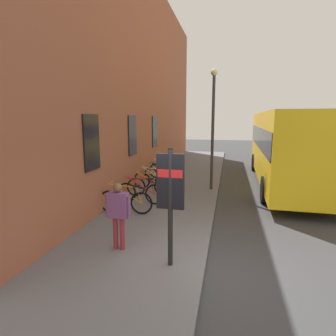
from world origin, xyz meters
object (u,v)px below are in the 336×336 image
(bicycle_nearest_sign, at_px, (161,175))
(pedestrian_near_bus, at_px, (118,209))
(bicycle_by_door, at_px, (150,186))
(bicycle_under_window, at_px, (165,171))
(bicycle_mid_rack, at_px, (126,201))
(street_lamp, at_px, (213,119))
(transit_info_sign, at_px, (170,189))
(city_bus, at_px, (287,144))
(bicycle_beside_lamp, at_px, (154,180))
(bicycle_leaning_wall, at_px, (141,193))

(bicycle_nearest_sign, relative_size, pedestrian_near_bus, 1.10)
(bicycle_by_door, xyz_separation_m, bicycle_under_window, (3.13, 0.10, 0.00))
(bicycle_under_window, bearing_deg, bicycle_mid_rack, 179.13)
(bicycle_nearest_sign, height_order, street_lamp, street_lamp)
(bicycle_mid_rack, height_order, transit_info_sign, transit_info_sign)
(bicycle_nearest_sign, bearing_deg, city_bus, -73.65)
(bicycle_by_door, xyz_separation_m, bicycle_beside_lamp, (1.02, 0.11, 0.00))
(bicycle_beside_lamp, bearing_deg, bicycle_mid_rack, 178.73)
(bicycle_mid_rack, relative_size, transit_info_sign, 0.74)
(bicycle_by_door, height_order, pedestrian_near_bus, pedestrian_near_bus)
(street_lamp, bearing_deg, transit_info_sign, 176.44)
(bicycle_mid_rack, height_order, pedestrian_near_bus, pedestrian_near_bus)
(bicycle_mid_rack, distance_m, city_bus, 8.31)
(bicycle_under_window, bearing_deg, bicycle_beside_lamp, 179.73)
(bicycle_mid_rack, xyz_separation_m, city_bus, (5.84, -5.74, 1.41))
(bicycle_beside_lamp, bearing_deg, pedestrian_near_bus, -173.17)
(bicycle_by_door, bearing_deg, pedestrian_near_bus, -172.98)
(bicycle_beside_lamp, xyz_separation_m, bicycle_under_window, (2.11, -0.01, -0.00))
(transit_info_sign, bearing_deg, bicycle_leaning_wall, 25.69)
(pedestrian_near_bus, bearing_deg, city_bus, -31.33)
(bicycle_under_window, xyz_separation_m, city_bus, (0.53, -5.66, 1.41))
(bicycle_leaning_wall, bearing_deg, street_lamp, -41.13)
(pedestrian_near_bus, bearing_deg, bicycle_leaning_wall, 9.66)
(bicycle_nearest_sign, height_order, transit_info_sign, transit_info_sign)
(bicycle_under_window, distance_m, city_bus, 5.85)
(bicycle_nearest_sign, distance_m, city_bus, 6.02)
(bicycle_leaning_wall, relative_size, bicycle_by_door, 1.05)
(bicycle_mid_rack, xyz_separation_m, bicycle_nearest_sign, (4.19, -0.12, 0.00))
(bicycle_mid_rack, height_order, bicycle_nearest_sign, same)
(bicycle_leaning_wall, relative_size, pedestrian_near_bus, 1.14)
(bicycle_leaning_wall, bearing_deg, bicycle_under_window, 0.90)
(city_bus, bearing_deg, street_lamp, 122.65)
(bicycle_nearest_sign, height_order, city_bus, city_bus)
(bicycle_beside_lamp, bearing_deg, bicycle_under_window, -0.27)
(bicycle_leaning_wall, xyz_separation_m, city_bus, (4.74, -5.59, 1.41))
(bicycle_under_window, relative_size, pedestrian_near_bus, 1.13)
(bicycle_beside_lamp, height_order, transit_info_sign, transit_info_sign)
(street_lamp, bearing_deg, bicycle_leaning_wall, 138.87)
(bicycle_mid_rack, xyz_separation_m, bicycle_beside_lamp, (3.20, -0.07, 0.00))
(bicycle_mid_rack, relative_size, bicycle_nearest_sign, 1.04)
(bicycle_leaning_wall, relative_size, bicycle_nearest_sign, 1.04)
(bicycle_leaning_wall, xyz_separation_m, bicycle_under_window, (4.20, 0.07, 0.00))
(bicycle_mid_rack, bearing_deg, bicycle_leaning_wall, -7.61)
(bicycle_mid_rack, distance_m, bicycle_leaning_wall, 1.11)
(bicycle_leaning_wall, xyz_separation_m, bicycle_beside_lamp, (2.10, 0.08, 0.00))
(bicycle_by_door, bearing_deg, street_lamp, -55.64)
(transit_info_sign, relative_size, city_bus, 0.23)
(transit_info_sign, relative_size, street_lamp, 0.49)
(bicycle_by_door, relative_size, street_lamp, 0.34)
(bicycle_leaning_wall, height_order, bicycle_nearest_sign, same)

